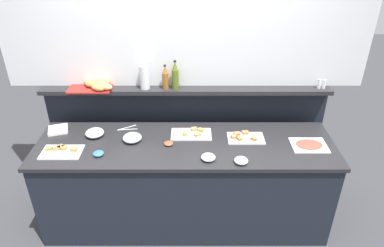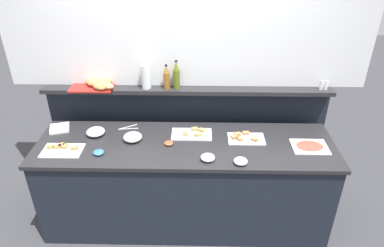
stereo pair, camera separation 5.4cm
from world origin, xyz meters
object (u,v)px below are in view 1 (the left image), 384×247
serving_tongs (127,129)px  napkin_stack (58,130)px  condiment_bowl_dark (169,143)px  bread_basket (98,85)px  glass_bowl_extra (133,138)px  pepper_shaker (324,84)px  glass_bowl_medium (209,157)px  condiment_bowl_red (99,153)px  glass_bowl_large (241,161)px  glass_bowl_small (95,133)px  cold_cuts_platter (309,145)px  vinegar_bottle_amber (166,78)px  sandwich_platter_front (62,151)px  salt_shaker (320,84)px  sandwich_platter_rear (245,138)px  sandwich_platter_side (192,134)px  water_carafe (145,77)px  olive_oil_bottle (176,76)px

serving_tongs → napkin_stack: bearing=-177.3°
condiment_bowl_dark → bread_basket: size_ratio=0.19×
glass_bowl_extra → pepper_shaker: (1.77, 0.43, 0.33)m
glass_bowl_medium → glass_bowl_extra: size_ratio=0.71×
condiment_bowl_red → pepper_shaker: size_ratio=1.06×
glass_bowl_large → serving_tongs: 1.14m
glass_bowl_medium → glass_bowl_small: bearing=160.2°
cold_cuts_platter → glass_bowl_medium: 0.90m
condiment_bowl_dark → glass_bowl_medium: bearing=-33.2°
serving_tongs → napkin_stack: size_ratio=1.10×
glass_bowl_large → condiment_bowl_red: glass_bowl_large is taller
cold_cuts_platter → glass_bowl_large: glass_bowl_large is taller
glass_bowl_small → bread_basket: size_ratio=0.38×
vinegar_bottle_amber → sandwich_platter_front: bearing=-144.8°
glass_bowl_medium → salt_shaker: (1.07, 0.71, 0.34)m
sandwich_platter_front → glass_bowl_large: 1.50m
glass_bowl_extra → serving_tongs: size_ratio=0.89×
sandwich_platter_front → condiment_bowl_red: bearing=-7.8°
sandwich_platter_rear → sandwich_platter_side: bearing=171.8°
sandwich_platter_rear → sandwich_platter_front: bearing=-172.3°
pepper_shaker → sandwich_platter_front: bearing=-165.5°
glass_bowl_large → glass_bowl_extra: 0.98m
sandwich_platter_front → bread_basket: bearing=70.1°
sandwich_platter_front → condiment_bowl_red: 0.32m
sandwich_platter_front → napkin_stack: (-0.14, 0.35, 0.00)m
vinegar_bottle_amber → water_carafe: bearing=178.3°
sandwich_platter_rear → glass_bowl_large: glass_bowl_large is taller
sandwich_platter_rear → glass_bowl_large: 0.37m
glass_bowl_large → glass_bowl_medium: (-0.26, 0.04, 0.00)m
sandwich_platter_rear → napkin_stack: 1.72m
salt_shaker → napkin_stack: bearing=-173.9°
sandwich_platter_front → cold_cuts_platter: sandwich_platter_front is taller
condiment_bowl_dark → water_carafe: water_carafe is taller
glass_bowl_large → condiment_bowl_dark: bearing=156.2°
glass_bowl_small → vinegar_bottle_amber: vinegar_bottle_amber is taller
sandwich_platter_side → sandwich_platter_front: 1.13m
cold_cuts_platter → glass_bowl_medium: glass_bowl_medium is taller
glass_bowl_small → salt_shaker: 2.13m
glass_bowl_medium → condiment_bowl_red: 0.91m
glass_bowl_small → bread_basket: bearing=91.2°
condiment_bowl_dark → napkin_stack: condiment_bowl_dark is taller
sandwich_platter_front → sandwich_platter_side: bearing=14.3°
condiment_bowl_dark → bread_basket: bearing=144.9°
glass_bowl_large → napkin_stack: bearing=163.1°
sandwich_platter_side → olive_oil_bottle: olive_oil_bottle is taller
olive_oil_bottle → vinegar_bottle_amber: olive_oil_bottle is taller
cold_cuts_platter → bread_basket: (-1.90, 0.50, 0.34)m
napkin_stack → serving_tongs: bearing=2.7°
sandwich_platter_side → water_carafe: 0.69m
cold_cuts_platter → napkin_stack: bearing=173.6°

